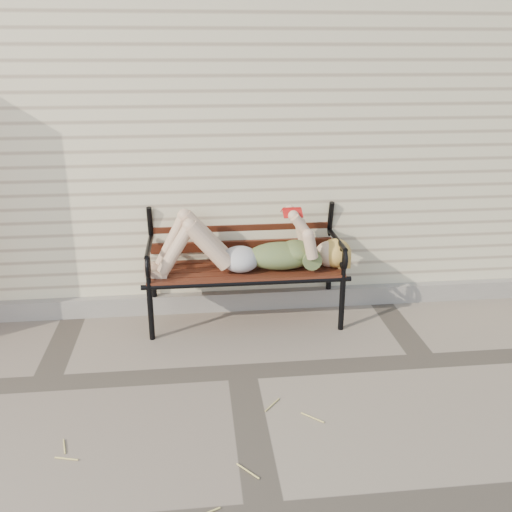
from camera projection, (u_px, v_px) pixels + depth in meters
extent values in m
plane|color=gray|center=(242.00, 372.00, 3.73)|extent=(80.00, 80.00, 0.00)
cube|color=beige|center=(216.00, 99.00, 6.03)|extent=(8.00, 4.00, 3.00)
cube|color=gray|center=(231.00, 300.00, 4.61)|extent=(8.00, 0.10, 0.15)
cylinder|color=black|center=(151.00, 312.00, 4.09)|extent=(0.04, 0.04, 0.43)
cylinder|color=black|center=(154.00, 289.00, 4.49)|extent=(0.04, 0.04, 0.43)
cylinder|color=black|center=(342.00, 303.00, 4.23)|extent=(0.04, 0.04, 0.43)
cylinder|color=black|center=(329.00, 281.00, 4.63)|extent=(0.04, 0.04, 0.43)
cube|color=#552316|center=(245.00, 270.00, 4.29)|extent=(1.44, 0.46, 0.03)
cylinder|color=black|center=(248.00, 283.00, 4.09)|extent=(1.52, 0.04, 0.04)
cylinder|color=black|center=(243.00, 262.00, 4.49)|extent=(1.52, 0.04, 0.04)
torus|color=black|center=(241.00, 198.00, 4.42)|extent=(0.26, 0.03, 0.26)
ellipsoid|color=#0A3146|center=(281.00, 256.00, 4.25)|extent=(0.51, 0.29, 0.20)
ellipsoid|color=#0A3146|center=(296.00, 251.00, 4.25)|extent=(0.25, 0.28, 0.15)
ellipsoid|color=silver|center=(240.00, 259.00, 4.22)|extent=(0.28, 0.32, 0.18)
sphere|color=beige|center=(329.00, 254.00, 4.29)|extent=(0.21, 0.21, 0.21)
ellipsoid|color=#E9BD57|center=(335.00, 253.00, 4.29)|extent=(0.24, 0.24, 0.22)
cube|color=#B31514|center=(292.00, 209.00, 4.13)|extent=(0.13, 0.02, 0.02)
cube|color=beige|center=(293.00, 214.00, 4.11)|extent=(0.13, 0.08, 0.05)
cube|color=beige|center=(291.00, 211.00, 4.18)|extent=(0.13, 0.08, 0.05)
cube|color=#B31514|center=(293.00, 213.00, 4.10)|extent=(0.14, 0.09, 0.05)
cube|color=#B31514|center=(291.00, 210.00, 4.18)|extent=(0.14, 0.09, 0.05)
cylinder|color=#CDBB64|center=(362.00, 447.00, 3.02)|extent=(0.06, 0.14, 0.01)
cylinder|color=#CDBB64|center=(262.00, 393.00, 3.49)|extent=(0.09, 0.05, 0.01)
cylinder|color=#CDBB64|center=(358.00, 416.00, 3.27)|extent=(0.06, 0.11, 0.01)
cylinder|color=#CDBB64|center=(58.00, 402.00, 3.41)|extent=(0.14, 0.12, 0.01)
cylinder|color=#CDBB64|center=(87.00, 487.00, 2.74)|extent=(0.06, 0.10, 0.01)
cylinder|color=#CDBB64|center=(266.00, 392.00, 3.50)|extent=(0.06, 0.11, 0.01)
cylinder|color=#CDBB64|center=(403.00, 464.00, 2.89)|extent=(0.10, 0.10, 0.01)
cylinder|color=#CDBB64|center=(242.00, 490.00, 2.72)|extent=(0.19, 0.02, 0.01)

